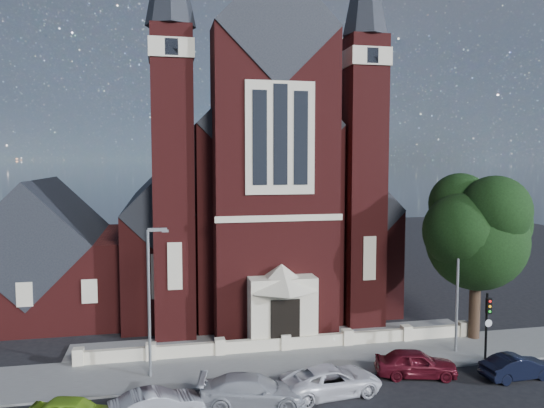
{
  "coord_description": "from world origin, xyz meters",
  "views": [
    {
      "loc": [
        -7.32,
        -24.19,
        11.63
      ],
      "look_at": [
        0.34,
        12.0,
        8.57
      ],
      "focal_mm": 35.0,
      "sensor_mm": 36.0,
      "label": 1
    }
  ],
  "objects_px": {
    "church": "(243,198)",
    "car_white_suv": "(332,380)",
    "traffic_signal": "(487,318)",
    "car_dark_red": "(416,363)",
    "parish_hall": "(44,261)",
    "car_navy": "(517,367)",
    "car_silver_b": "(253,391)",
    "street_lamp_left": "(151,294)",
    "car_silver_a": "(157,405)",
    "street_tree": "(481,234)",
    "street_lamp_right": "(459,278)"
  },
  "relations": [
    {
      "from": "car_dark_red",
      "to": "car_navy",
      "type": "bearing_deg",
      "value": -90.56
    },
    {
      "from": "street_lamp_right",
      "to": "traffic_signal",
      "type": "relative_size",
      "value": 2.02
    },
    {
      "from": "car_silver_a",
      "to": "traffic_signal",
      "type": "bearing_deg",
      "value": -92.76
    },
    {
      "from": "church",
      "to": "car_white_suv",
      "type": "bearing_deg",
      "value": -87.82
    },
    {
      "from": "car_white_suv",
      "to": "street_lamp_right",
      "type": "bearing_deg",
      "value": -74.46
    },
    {
      "from": "street_lamp_right",
      "to": "car_white_suv",
      "type": "relative_size",
      "value": 1.59
    },
    {
      "from": "car_dark_red",
      "to": "street_tree",
      "type": "bearing_deg",
      "value": -41.75
    },
    {
      "from": "car_white_suv",
      "to": "car_navy",
      "type": "bearing_deg",
      "value": -98.52
    },
    {
      "from": "car_white_suv",
      "to": "car_dark_red",
      "type": "bearing_deg",
      "value": -84.66
    },
    {
      "from": "car_silver_a",
      "to": "car_navy",
      "type": "distance_m",
      "value": 18.79
    },
    {
      "from": "traffic_signal",
      "to": "car_white_suv",
      "type": "height_order",
      "value": "traffic_signal"
    },
    {
      "from": "parish_hall",
      "to": "car_navy",
      "type": "xyz_separation_m",
      "value": [
        27.14,
        -18.1,
        -3.37
      ]
    },
    {
      "from": "traffic_signal",
      "to": "car_navy",
      "type": "xyz_separation_m",
      "value": [
        0.14,
        -2.53,
        -1.94
      ]
    },
    {
      "from": "traffic_signal",
      "to": "car_white_suv",
      "type": "xyz_separation_m",
      "value": [
        -10.13,
        -2.27,
        -1.87
      ]
    },
    {
      "from": "street_lamp_left",
      "to": "car_silver_a",
      "type": "distance_m",
      "value": 6.15
    },
    {
      "from": "car_silver_a",
      "to": "car_white_suv",
      "type": "relative_size",
      "value": 0.82
    },
    {
      "from": "car_silver_b",
      "to": "street_lamp_left",
      "type": "bearing_deg",
      "value": 58.4
    },
    {
      "from": "street_tree",
      "to": "street_lamp_right",
      "type": "bearing_deg",
      "value": -145.74
    },
    {
      "from": "church",
      "to": "parish_hall",
      "type": "height_order",
      "value": "church"
    },
    {
      "from": "street_lamp_right",
      "to": "car_silver_b",
      "type": "xyz_separation_m",
      "value": [
        -13.28,
        -4.3,
        -3.85
      ]
    },
    {
      "from": "street_lamp_left",
      "to": "car_silver_b",
      "type": "distance_m",
      "value": 7.46
    },
    {
      "from": "street_lamp_left",
      "to": "car_dark_red",
      "type": "bearing_deg",
      "value": -11.07
    },
    {
      "from": "car_silver_a",
      "to": "car_white_suv",
      "type": "height_order",
      "value": "car_white_suv"
    },
    {
      "from": "church",
      "to": "traffic_signal",
      "type": "relative_size",
      "value": 8.72
    },
    {
      "from": "street_lamp_right",
      "to": "car_white_suv",
      "type": "distance_m",
      "value": 10.72
    },
    {
      "from": "parish_hall",
      "to": "car_silver_b",
      "type": "distance_m",
      "value": 22.58
    },
    {
      "from": "traffic_signal",
      "to": "car_navy",
      "type": "relative_size",
      "value": 1.02
    },
    {
      "from": "car_dark_red",
      "to": "street_lamp_right",
      "type": "bearing_deg",
      "value": -42.05
    },
    {
      "from": "car_navy",
      "to": "traffic_signal",
      "type": "bearing_deg",
      "value": -1.12
    },
    {
      "from": "street_lamp_right",
      "to": "car_navy",
      "type": "relative_size",
      "value": 2.07
    },
    {
      "from": "car_silver_a",
      "to": "car_dark_red",
      "type": "distance_m",
      "value": 13.77
    },
    {
      "from": "car_silver_b",
      "to": "car_dark_red",
      "type": "xyz_separation_m",
      "value": [
        9.17,
        1.58,
        -0.01
      ]
    },
    {
      "from": "car_silver_a",
      "to": "car_silver_b",
      "type": "bearing_deg",
      "value": -96.8
    },
    {
      "from": "parish_hall",
      "to": "street_lamp_right",
      "type": "distance_m",
      "value": 29.62
    },
    {
      "from": "street_lamp_left",
      "to": "car_silver_b",
      "type": "height_order",
      "value": "street_lamp_left"
    },
    {
      "from": "church",
      "to": "parish_hall",
      "type": "xyz_separation_m",
      "value": [
        -16.0,
        -4.94,
        -4.17
      ]
    },
    {
      "from": "traffic_signal",
      "to": "car_silver_a",
      "type": "relative_size",
      "value": 0.96
    },
    {
      "from": "street_tree",
      "to": "car_white_suv",
      "type": "xyz_separation_m",
      "value": [
        -11.73,
        -5.55,
        -6.25
      ]
    },
    {
      "from": "traffic_signal",
      "to": "car_silver_a",
      "type": "bearing_deg",
      "value": -170.37
    },
    {
      "from": "street_tree",
      "to": "car_white_suv",
      "type": "distance_m",
      "value": 14.41
    },
    {
      "from": "car_white_suv",
      "to": "car_navy",
      "type": "distance_m",
      "value": 10.27
    },
    {
      "from": "street_lamp_right",
      "to": "street_tree",
      "type": "bearing_deg",
      "value": 34.26
    },
    {
      "from": "church",
      "to": "street_tree",
      "type": "distance_m",
      "value": 21.38
    },
    {
      "from": "traffic_signal",
      "to": "car_navy",
      "type": "bearing_deg",
      "value": -86.9
    },
    {
      "from": "street_tree",
      "to": "car_dark_red",
      "type": "height_order",
      "value": "street_tree"
    },
    {
      "from": "street_lamp_left",
      "to": "traffic_signal",
      "type": "bearing_deg",
      "value": -4.76
    },
    {
      "from": "church",
      "to": "car_dark_red",
      "type": "relative_size",
      "value": 8.07
    },
    {
      "from": "traffic_signal",
      "to": "car_white_suv",
      "type": "relative_size",
      "value": 0.78
    },
    {
      "from": "parish_hall",
      "to": "car_silver_b",
      "type": "height_order",
      "value": "parish_hall"
    },
    {
      "from": "church",
      "to": "traffic_signal",
      "type": "xyz_separation_m",
      "value": [
        11.0,
        -20.52,
        -5.6
      ]
    }
  ]
}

